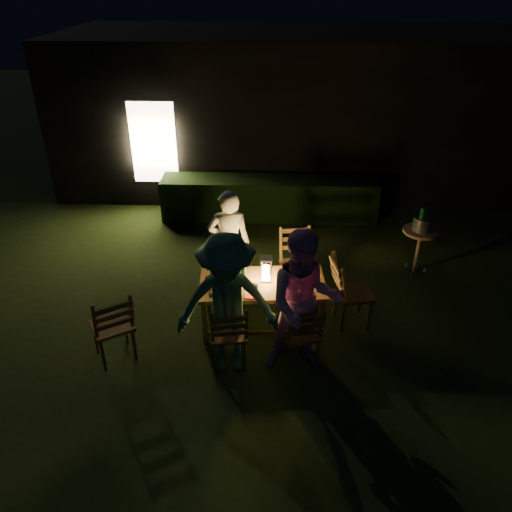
{
  "coord_description": "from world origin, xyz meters",
  "views": [
    {
      "loc": [
        -0.43,
        -5.35,
        4.34
      ],
      "look_at": [
        -0.64,
        0.49,
        0.96
      ],
      "focal_mm": 35.0,
      "sensor_mm": 36.0,
      "label": 1
    }
  ],
  "objects_px": {
    "chair_near_right": "(301,343)",
    "person_opp_left": "(227,305)",
    "chair_near_left": "(229,344)",
    "chair_far_left": "(230,278)",
    "bottle_table": "(244,274)",
    "side_table": "(421,235)",
    "chair_far_right": "(296,275)",
    "person_house_side": "(229,244)",
    "lantern": "(266,270)",
    "chair_spare": "(114,337)",
    "bottle_bucket_a": "(421,222)",
    "ice_bucket": "(423,224)",
    "dining_table": "(262,287)",
    "person_opp_right": "(304,303)",
    "chair_end": "(351,303)",
    "bottle_bucket_b": "(426,220)"
  },
  "relations": [
    {
      "from": "dining_table",
      "to": "side_table",
      "type": "relative_size",
      "value": 2.26
    },
    {
      "from": "bottle_table",
      "to": "chair_end",
      "type": "bearing_deg",
      "value": 3.91
    },
    {
      "from": "person_house_side",
      "to": "lantern",
      "type": "distance_m",
      "value": 0.92
    },
    {
      "from": "chair_near_right",
      "to": "ice_bucket",
      "type": "distance_m",
      "value": 3.03
    },
    {
      "from": "lantern",
      "to": "chair_near_left",
      "type": "bearing_deg",
      "value": -117.26
    },
    {
      "from": "chair_spare",
      "to": "lantern",
      "type": "distance_m",
      "value": 2.12
    },
    {
      "from": "chair_near_right",
      "to": "person_opp_left",
      "type": "xyz_separation_m",
      "value": [
        -0.9,
        -0.11,
        0.63
      ]
    },
    {
      "from": "bottle_bucket_a",
      "to": "bottle_bucket_b",
      "type": "xyz_separation_m",
      "value": [
        0.1,
        0.08,
        0.0
      ]
    },
    {
      "from": "chair_far_right",
      "to": "side_table",
      "type": "relative_size",
      "value": 1.38
    },
    {
      "from": "dining_table",
      "to": "chair_far_left",
      "type": "bearing_deg",
      "value": 120.33
    },
    {
      "from": "person_opp_left",
      "to": "bottle_bucket_a",
      "type": "bearing_deg",
      "value": 35.27
    },
    {
      "from": "bottle_table",
      "to": "person_opp_right",
      "type": "bearing_deg",
      "value": -45.52
    },
    {
      "from": "side_table",
      "to": "bottle_bucket_a",
      "type": "xyz_separation_m",
      "value": [
        -0.05,
        -0.04,
        0.25
      ]
    },
    {
      "from": "person_house_side",
      "to": "lantern",
      "type": "relative_size",
      "value": 4.81
    },
    {
      "from": "chair_near_left",
      "to": "chair_far_right",
      "type": "height_order",
      "value": "chair_far_right"
    },
    {
      "from": "bottle_bucket_a",
      "to": "ice_bucket",
      "type": "bearing_deg",
      "value": 38.66
    },
    {
      "from": "chair_end",
      "to": "chair_near_right",
      "type": "bearing_deg",
      "value": -50.72
    },
    {
      "from": "person_opp_left",
      "to": "ice_bucket",
      "type": "distance_m",
      "value": 3.69
    },
    {
      "from": "chair_far_right",
      "to": "bottle_bucket_b",
      "type": "distance_m",
      "value": 2.23
    },
    {
      "from": "person_opp_left",
      "to": "lantern",
      "type": "xyz_separation_m",
      "value": [
        0.44,
        0.9,
        -0.07
      ]
    },
    {
      "from": "lantern",
      "to": "bottle_table",
      "type": "relative_size",
      "value": 1.25
    },
    {
      "from": "chair_near_right",
      "to": "bottle_bucket_b",
      "type": "distance_m",
      "value": 3.1
    },
    {
      "from": "chair_near_left",
      "to": "ice_bucket",
      "type": "bearing_deg",
      "value": 29.28
    },
    {
      "from": "dining_table",
      "to": "chair_near_left",
      "type": "bearing_deg",
      "value": -120.18
    },
    {
      "from": "chair_spare",
      "to": "lantern",
      "type": "bearing_deg",
      "value": -8.57
    },
    {
      "from": "chair_near_right",
      "to": "ice_bucket",
      "type": "height_order",
      "value": "ice_bucket"
    },
    {
      "from": "chair_near_left",
      "to": "chair_far_left",
      "type": "height_order",
      "value": "chair_near_left"
    },
    {
      "from": "chair_end",
      "to": "bottle_table",
      "type": "height_order",
      "value": "chair_end"
    },
    {
      "from": "bottle_table",
      "to": "side_table",
      "type": "xyz_separation_m",
      "value": [
        2.72,
        1.51,
        -0.16
      ]
    },
    {
      "from": "chair_near_right",
      "to": "bottle_bucket_a",
      "type": "distance_m",
      "value": 2.97
    },
    {
      "from": "person_opp_left",
      "to": "ice_bucket",
      "type": "height_order",
      "value": "person_opp_left"
    },
    {
      "from": "chair_far_right",
      "to": "person_house_side",
      "type": "height_order",
      "value": "person_house_side"
    },
    {
      "from": "dining_table",
      "to": "chair_far_left",
      "type": "relative_size",
      "value": 1.88
    },
    {
      "from": "person_house_side",
      "to": "bottle_table",
      "type": "bearing_deg",
      "value": 103.71
    },
    {
      "from": "chair_near_right",
      "to": "chair_far_left",
      "type": "bearing_deg",
      "value": 113.54
    },
    {
      "from": "chair_end",
      "to": "bottle_bucket_b",
      "type": "distance_m",
      "value": 2.03
    },
    {
      "from": "person_opp_left",
      "to": "person_house_side",
      "type": "bearing_deg",
      "value": 90.0
    },
    {
      "from": "person_opp_left",
      "to": "chair_far_left",
      "type": "bearing_deg",
      "value": 90.0
    },
    {
      "from": "chair_end",
      "to": "bottle_bucket_b",
      "type": "height_order",
      "value": "bottle_bucket_b"
    },
    {
      "from": "chair_far_left",
      "to": "ice_bucket",
      "type": "distance_m",
      "value": 3.12
    },
    {
      "from": "dining_table",
      "to": "chair_spare",
      "type": "xyz_separation_m",
      "value": [
        -1.84,
        -0.75,
        -0.3
      ]
    },
    {
      "from": "chair_spare",
      "to": "side_table",
      "type": "height_order",
      "value": "chair_spare"
    },
    {
      "from": "chair_near_left",
      "to": "chair_far_left",
      "type": "relative_size",
      "value": 1.08
    },
    {
      "from": "person_house_side",
      "to": "person_opp_left",
      "type": "bearing_deg",
      "value": 90.0
    },
    {
      "from": "lantern",
      "to": "bottle_bucket_a",
      "type": "bearing_deg",
      "value": 30.45
    },
    {
      "from": "chair_near_left",
      "to": "chair_spare",
      "type": "distance_m",
      "value": 1.45
    },
    {
      "from": "side_table",
      "to": "bottle_bucket_a",
      "type": "bearing_deg",
      "value": -141.34
    },
    {
      "from": "chair_near_right",
      "to": "chair_far_right",
      "type": "relative_size",
      "value": 0.91
    },
    {
      "from": "chair_near_left",
      "to": "chair_far_right",
      "type": "bearing_deg",
      "value": 51.78
    },
    {
      "from": "chair_far_right",
      "to": "side_table",
      "type": "height_order",
      "value": "chair_far_right"
    }
  ]
}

